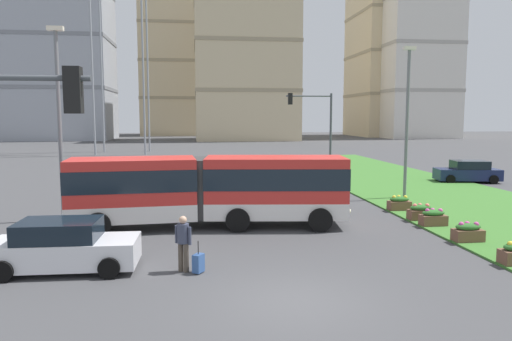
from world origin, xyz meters
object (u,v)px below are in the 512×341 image
(traffic_light_far_right, at_px, (317,122))
(apartment_tower_centre, at_px, (245,47))
(flower_planter_1, at_px, (468,232))
(apartment_tower_west, at_px, (55,16))
(articulated_bus, at_px, (210,189))
(flower_planter_2, at_px, (433,217))
(flower_planter_4, at_px, (399,203))
(car_navy_sedan, at_px, (468,172))
(apartment_tower_westcentre, at_px, (174,29))
(apartment_tower_eastcentre, at_px, (397,57))
(rolling_suitcase, at_px, (198,263))
(pedestrian_crossing, at_px, (183,240))
(streetlight_median, at_px, (407,116))
(apartment_tower_east, at_px, (415,49))
(flower_planter_3, at_px, (421,212))
(car_white_van, at_px, (63,247))
(streetlight_left, at_px, (59,115))

(traffic_light_far_right, bearing_deg, apartment_tower_centre, 88.48)
(flower_planter_1, distance_m, apartment_tower_west, 98.28)
(articulated_bus, relative_size, flower_planter_2, 10.91)
(flower_planter_4, bearing_deg, apartment_tower_centre, 89.78)
(car_navy_sedan, relative_size, apartment_tower_westcentre, 0.09)
(articulated_bus, xyz_separation_m, apartment_tower_eastcentre, (48.32, 92.71, 17.41))
(car_navy_sedan, bearing_deg, traffic_light_far_right, 172.31)
(flower_planter_1, bearing_deg, rolling_suitcase, -167.56)
(pedestrian_crossing, distance_m, streetlight_median, 17.51)
(apartment_tower_centre, relative_size, apartment_tower_eastcentre, 0.98)
(flower_planter_4, height_order, streetlight_median, streetlight_median)
(flower_planter_4, distance_m, apartment_tower_east, 92.02)
(apartment_tower_west, xyz_separation_m, apartment_tower_east, (76.54, -0.17, -5.09))
(flower_planter_3, xyz_separation_m, streetlight_median, (1.90, 5.85, 4.34))
(flower_planter_4, bearing_deg, traffic_light_far_right, 97.34)
(car_white_van, relative_size, apartment_tower_centre, 0.12)
(flower_planter_1, relative_size, apartment_tower_westcentre, 0.02)
(car_navy_sedan, relative_size, rolling_suitcase, 4.78)
(flower_planter_3, xyz_separation_m, streetlight_left, (-16.18, 2.32, 4.37))
(flower_planter_2, distance_m, apartment_tower_east, 95.09)
(flower_planter_3, bearing_deg, streetlight_left, 171.84)
(articulated_bus, xyz_separation_m, apartment_tower_east, (48.39, 83.30, 18.12))
(flower_planter_2, relative_size, flower_planter_3, 1.00)
(apartment_tower_east, bearing_deg, apartment_tower_centre, -172.31)
(flower_planter_3, bearing_deg, apartment_tower_west, 114.26)
(flower_planter_2, xyz_separation_m, traffic_light_far_right, (-1.42, 14.52, 3.90))
(flower_planter_2, height_order, traffic_light_far_right, traffic_light_far_right)
(flower_planter_4, xyz_separation_m, apartment_tower_west, (-37.68, 81.31, 24.43))
(flower_planter_4, height_order, apartment_tower_east, apartment_tower_east)
(apartment_tower_west, distance_m, apartment_tower_east, 76.71)
(flower_planter_1, relative_size, apartment_tower_centre, 0.03)
(rolling_suitcase, bearing_deg, apartment_tower_westcentre, 92.41)
(articulated_bus, distance_m, streetlight_left, 7.67)
(flower_planter_2, relative_size, traffic_light_far_right, 0.17)
(articulated_bus, bearing_deg, apartment_tower_westcentre, 92.86)
(traffic_light_far_right, xyz_separation_m, apartment_tower_eastcentre, (40.21, 79.50, 14.74))
(flower_planter_3, relative_size, traffic_light_far_right, 0.17)
(streetlight_left, bearing_deg, flower_planter_1, -20.81)
(articulated_bus, relative_size, apartment_tower_eastcentre, 0.32)
(apartment_tower_west, bearing_deg, articulated_bus, -71.36)
(rolling_suitcase, xyz_separation_m, apartment_tower_eastcentre, (48.89, 98.90, 18.75))
(flower_planter_4, bearing_deg, apartment_tower_east, 64.41)
(flower_planter_4, height_order, apartment_tower_eastcentre, apartment_tower_eastcentre)
(rolling_suitcase, xyz_separation_m, flower_planter_4, (10.10, 8.35, 0.11))
(streetlight_left, xyz_separation_m, apartment_tower_eastcentre, (54.97, 90.52, 14.27))
(streetlight_median, bearing_deg, streetlight_left, -168.94)
(car_white_van, bearing_deg, flower_planter_3, 20.41)
(rolling_suitcase, distance_m, apartment_tower_west, 96.96)
(flower_planter_1, distance_m, apartment_tower_east, 97.46)
(flower_planter_2, distance_m, flower_planter_3, 1.18)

